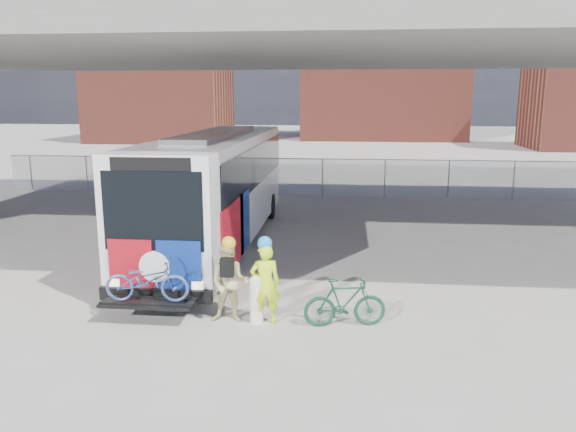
# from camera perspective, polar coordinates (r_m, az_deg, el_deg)

# --- Properties ---
(ground) EXTENTS (160.00, 160.00, 0.00)m
(ground) POSITION_cam_1_polar(r_m,az_deg,el_deg) (16.01, -2.05, -5.30)
(ground) COLOR #9E9991
(ground) RESTS_ON ground
(bus) EXTENTS (2.67, 12.92, 3.69)m
(bus) POSITION_cam_1_polar(r_m,az_deg,el_deg) (18.22, -7.28, 3.54)
(bus) COLOR silver
(bus) RESTS_ON ground
(overpass) EXTENTS (40.00, 16.00, 7.95)m
(overpass) POSITION_cam_1_polar(r_m,az_deg,el_deg) (19.33, -0.47, 17.31)
(overpass) COLOR #605E59
(overpass) RESTS_ON ground
(chainlink_fence) EXTENTS (30.00, 0.06, 30.00)m
(chainlink_fence) POSITION_cam_1_polar(r_m,az_deg,el_deg) (27.42, 1.44, 5.03)
(chainlink_fence) COLOR gray
(chainlink_fence) RESTS_ON ground
(brick_buildings) EXTENTS (54.00, 22.00, 12.00)m
(brick_buildings) POSITION_cam_1_polar(r_m,az_deg,el_deg) (63.36, 5.29, 12.58)
(brick_buildings) COLOR maroon
(brick_buildings) RESTS_ON ground
(smokestack) EXTENTS (2.20, 2.20, 25.00)m
(smokestack) POSITION_cam_1_polar(r_m,az_deg,el_deg) (71.53, 16.30, 17.78)
(smokestack) COLOR maroon
(smokestack) RESTS_ON ground
(bollard) EXTENTS (0.28, 0.28, 1.07)m
(bollard) POSITION_cam_1_polar(r_m,az_deg,el_deg) (12.12, -3.23, -8.23)
(bollard) COLOR white
(bollard) RESTS_ON ground
(cyclist_hivis) EXTENTS (0.71, 0.55, 1.92)m
(cyclist_hivis) POSITION_cam_1_polar(r_m,az_deg,el_deg) (11.98, -2.34, -6.69)
(cyclist_hivis) COLOR #D7FF1A
(cyclist_hivis) RESTS_ON ground
(cyclist_tan) EXTENTS (0.86, 0.68, 1.90)m
(cyclist_tan) POSITION_cam_1_polar(r_m,az_deg,el_deg) (12.11, -5.96, -6.67)
(cyclist_tan) COLOR #C7BB7F
(cyclist_tan) RESTS_ON ground
(bike_parked) EXTENTS (1.80, 0.78, 1.04)m
(bike_parked) POSITION_cam_1_polar(r_m,az_deg,el_deg) (12.00, 5.80, -8.76)
(bike_parked) COLOR #16462D
(bike_parked) RESTS_ON ground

